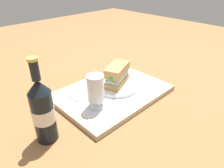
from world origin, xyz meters
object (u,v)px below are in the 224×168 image
plate (117,85)px  beer_bottle (43,110)px  sandwich (117,75)px  beer_glass (96,91)px

plate → beer_bottle: bearing=7.8°
plate → beer_bottle: 0.36m
sandwich → beer_glass: bearing=-5.2°
beer_bottle → beer_glass: bearing=179.6°
beer_bottle → plate: bearing=-172.2°
plate → beer_bottle: size_ratio=0.71×
plate → beer_glass: size_ratio=1.52×
sandwich → beer_bottle: bearing=-15.1°
sandwich → beer_bottle: beer_bottle is taller
beer_glass → beer_bottle: beer_bottle is taller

